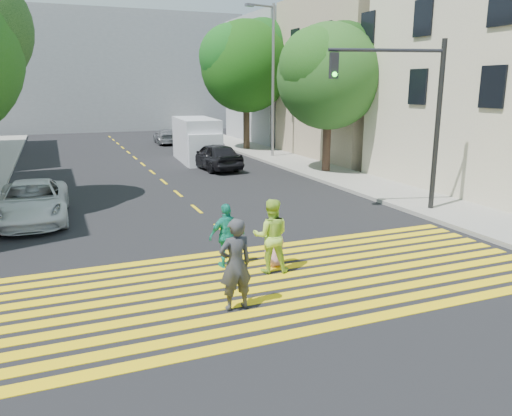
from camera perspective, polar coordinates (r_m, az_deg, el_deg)
ground at (r=11.01m, az=5.96°, el=-10.57°), size 120.00×120.00×0.00m
sidewalk_right at (r=27.64m, az=7.04°, el=4.38°), size 3.00×60.00×0.15m
crosswalk at (r=12.06m, az=3.11°, el=-8.27°), size 13.40×5.30×0.01m
lane_line at (r=32.01m, az=-13.26°, el=5.27°), size 0.12×34.40×0.01m
building_right_tan at (r=34.15m, az=13.81°, el=14.16°), size 10.00×10.00×10.00m
building_right_grey at (r=43.58m, az=5.14°, el=14.32°), size 10.00×10.00×10.00m
backdrop_block at (r=57.05m, az=-17.80°, el=14.59°), size 30.00×8.00×12.00m
tree_right_near at (r=26.68m, az=8.43°, el=15.25°), size 6.28×5.99×7.82m
tree_right_far at (r=36.21m, az=-1.01°, el=16.40°), size 7.45×6.94×9.19m
pedestrian_man at (r=10.27m, az=-2.37°, el=-6.46°), size 0.75×0.52×1.95m
pedestrian_woman at (r=12.33m, az=1.72°, el=-3.20°), size 1.09×0.97×1.86m
pedestrian_child at (r=12.81m, az=2.25°, el=-4.09°), size 0.66×0.51×1.20m
pedestrian_extra at (r=12.70m, az=-3.32°, el=-3.17°), size 1.01×0.50×1.66m
white_sedan at (r=18.68m, az=-24.20°, el=0.66°), size 2.44×4.98×1.36m
dark_car_near at (r=27.92m, az=-4.73°, el=5.93°), size 2.27×4.57×1.50m
silver_car at (r=41.17m, az=-10.24°, el=8.05°), size 1.90×4.20×1.19m
dark_car_parked at (r=34.70m, az=-5.26°, el=7.27°), size 1.80×4.04×1.29m
white_van at (r=31.04m, az=-6.74°, el=7.58°), size 2.46×5.68×2.62m
traffic_signal at (r=18.53m, az=17.08°, el=11.41°), size 4.07×1.24×6.11m
street_lamp at (r=32.03m, az=1.67°, el=15.30°), size 2.11×0.68×9.40m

